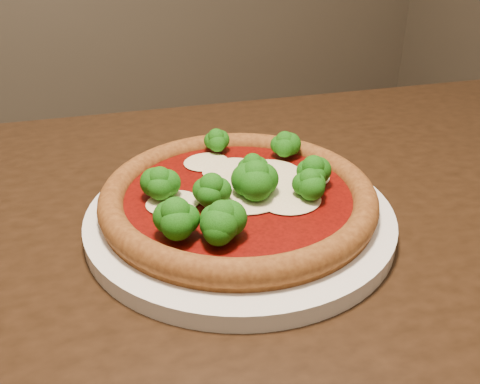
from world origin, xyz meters
TOP-DOWN VIEW (x-y plane):
  - dining_table at (-0.13, 0.18)m, footprint 1.47×1.17m
  - plate at (-0.05, 0.23)m, footprint 0.32×0.32m
  - pizza at (-0.05, 0.24)m, footprint 0.29×0.29m

SIDE VIEW (x-z plane):
  - dining_table at x=-0.13m, z-range 0.29..1.04m
  - plate at x=-0.05m, z-range 0.75..0.77m
  - pizza at x=-0.05m, z-range 0.75..0.81m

